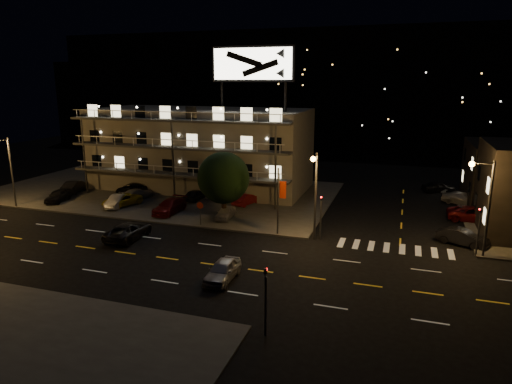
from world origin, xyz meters
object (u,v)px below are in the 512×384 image
(lot_car_4, at_px, (225,213))
(road_car_east, at_px, (223,270))
(lot_car_2, at_px, (122,200))
(side_car_0, at_px, (463,237))
(road_car_west, at_px, (129,231))
(lot_car_7, at_px, (137,194))
(tree, at_px, (223,179))

(lot_car_4, height_order, road_car_east, road_car_east)
(lot_car_2, xyz_separation_m, side_car_0, (35.70, -1.25, -0.09))
(lot_car_2, distance_m, road_car_west, 11.31)
(lot_car_4, bearing_deg, side_car_0, -5.29)
(lot_car_2, bearing_deg, lot_car_7, 110.10)
(side_car_0, bearing_deg, road_car_east, 151.42)
(lot_car_2, relative_size, road_car_east, 1.10)
(lot_car_2, relative_size, side_car_0, 1.08)
(tree, relative_size, side_car_0, 1.61)
(lot_car_2, bearing_deg, side_car_0, 18.01)
(side_car_0, relative_size, road_car_east, 1.02)
(tree, distance_m, lot_car_7, 13.95)
(tree, bearing_deg, side_car_0, -1.13)
(lot_car_2, relative_size, road_car_west, 0.88)
(side_car_0, bearing_deg, lot_car_2, 111.96)
(lot_car_4, bearing_deg, road_car_east, -73.07)
(lot_car_2, bearing_deg, tree, 16.46)
(lot_car_7, xyz_separation_m, road_car_west, (6.85, -12.23, -0.04))
(tree, xyz_separation_m, road_car_east, (5.51, -13.72, -3.57))
(lot_car_2, xyz_separation_m, road_car_east, (18.39, -14.52, -0.08))
(lot_car_2, height_order, road_car_west, road_car_west)
(lot_car_2, distance_m, road_car_east, 23.43)
(lot_car_7, bearing_deg, road_car_west, 134.17)
(lot_car_2, height_order, lot_car_4, lot_car_2)
(lot_car_2, bearing_deg, road_car_east, -18.28)
(side_car_0, xyz_separation_m, road_car_east, (-17.32, -13.27, 0.01))
(road_car_west, bearing_deg, lot_car_7, -61.37)
(road_car_east, xyz_separation_m, road_car_west, (-11.54, 5.51, 0.02))
(lot_car_4, relative_size, road_car_west, 0.68)
(lot_car_2, height_order, road_car_east, lot_car_2)
(tree, distance_m, lot_car_4, 3.53)
(tree, relative_size, road_car_east, 1.63)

